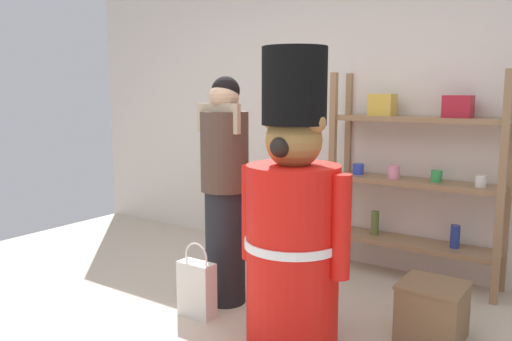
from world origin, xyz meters
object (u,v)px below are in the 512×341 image
at_px(merchandise_shelf, 415,172).
at_px(teddy_bear_guard, 293,222).
at_px(display_crate, 432,311).
at_px(shopping_bag, 197,288).
at_px(person_shopper, 225,188).

height_order(merchandise_shelf, teddy_bear_guard, teddy_bear_guard).
bearing_deg(display_crate, merchandise_shelf, 115.03).
xyz_separation_m(teddy_bear_guard, display_crate, (0.69, 0.50, -0.56)).
height_order(teddy_bear_guard, display_crate, teddy_bear_guard).
bearing_deg(shopping_bag, merchandise_shelf, 57.68).
distance_m(merchandise_shelf, display_crate, 1.24).
relative_size(shopping_bag, display_crate, 1.35).
relative_size(merchandise_shelf, person_shopper, 1.03).
bearing_deg(teddy_bear_guard, person_shopper, 161.32).
bearing_deg(merchandise_shelf, display_crate, -64.97).
relative_size(teddy_bear_guard, display_crate, 4.62).
bearing_deg(teddy_bear_guard, shopping_bag, -174.10).
distance_m(person_shopper, shopping_bag, 0.71).
height_order(shopping_bag, display_crate, shopping_bag).
height_order(merchandise_shelf, person_shopper, merchandise_shelf).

